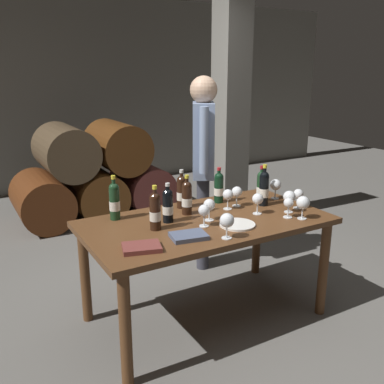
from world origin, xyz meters
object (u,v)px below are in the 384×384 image
at_px(wine_bottle_0, 168,205).
at_px(wine_bottle_6, 219,187).
at_px(wine_glass_1, 289,204).
at_px(sommelier_presenting, 203,155).
at_px(wine_glass_0, 303,203).
at_px(wine_glass_9, 209,205).
at_px(wine_bottle_1, 114,201).
at_px(tasting_notebook, 142,247).
at_px(wine_bottle_7, 187,197).
at_px(serving_plate, 237,225).
at_px(wine_glass_10, 204,211).
at_px(wine_bottle_3, 264,188).
at_px(wine_glass_3, 298,195).
at_px(wine_glass_4, 227,221).
at_px(wine_glass_6, 276,185).
at_px(wine_glass_8, 237,192).
at_px(wine_bottle_5, 155,211).
at_px(wine_glass_5, 258,199).
at_px(wine_glass_7, 289,197).
at_px(leather_ledger, 189,236).
at_px(wine_glass_2, 228,195).
at_px(dining_table, 206,232).
at_px(wine_bottle_4, 182,191).
at_px(wine_bottle_2, 261,186).

distance_m(wine_bottle_0, wine_bottle_6, 0.58).
height_order(wine_glass_1, sommelier_presenting, sommelier_presenting).
bearing_deg(wine_glass_0, wine_glass_9, 153.07).
xyz_separation_m(wine_bottle_1, tasting_notebook, (-0.05, -0.58, -0.12)).
xyz_separation_m(wine_bottle_7, serving_plate, (0.18, -0.38, -0.12)).
bearing_deg(serving_plate, wine_glass_1, -6.44).
xyz_separation_m(wine_glass_10, tasting_notebook, (-0.51, -0.15, -0.09)).
relative_size(wine_bottle_1, wine_glass_0, 1.90).
relative_size(wine_bottle_3, wine_glass_3, 2.13).
height_order(wine_glass_4, wine_glass_6, wine_glass_4).
bearing_deg(wine_glass_8, wine_bottle_0, -175.16).
relative_size(wine_bottle_6, wine_glass_1, 1.94).
distance_m(wine_bottle_5, wine_glass_6, 1.14).
distance_m(wine_bottle_0, wine_glass_3, 1.00).
bearing_deg(wine_glass_8, wine_glass_4, -130.91).
relative_size(wine_glass_5, wine_glass_9, 1.00).
distance_m(wine_bottle_5, tasting_notebook, 0.35).
xyz_separation_m(wine_glass_0, wine_glass_9, (-0.58, 0.30, -0.01)).
xyz_separation_m(wine_glass_3, wine_glass_7, (-0.12, -0.04, 0.01)).
relative_size(wine_glass_7, leather_ledger, 0.74).
distance_m(wine_bottle_0, wine_bottle_3, 0.80).
height_order(wine_glass_0, wine_glass_2, wine_glass_0).
height_order(wine_glass_1, wine_glass_10, wine_glass_10).
bearing_deg(wine_bottle_0, wine_glass_10, -49.59).
xyz_separation_m(wine_glass_9, sommelier_presenting, (0.42, 0.77, 0.17)).
bearing_deg(wine_bottle_1, dining_table, -30.84).
distance_m(wine_glass_5, tasting_notebook, 1.00).
bearing_deg(leather_ledger, wine_bottle_7, 72.30).
height_order(wine_bottle_0, wine_bottle_4, wine_bottle_4).
bearing_deg(wine_bottle_2, wine_glass_10, -159.70).
height_order(wine_bottle_7, tasting_notebook, wine_bottle_7).
height_order(wine_glass_5, sommelier_presenting, sommelier_presenting).
distance_m(wine_bottle_7, wine_glass_7, 0.74).
distance_m(wine_glass_1, wine_glass_5, 0.22).
xyz_separation_m(wine_bottle_4, wine_glass_3, (0.75, -0.45, -0.02)).
xyz_separation_m(wine_bottle_6, tasting_notebook, (-0.89, -0.54, -0.11)).
bearing_deg(wine_glass_9, wine_glass_2, 29.35).
relative_size(wine_bottle_2, serving_plate, 1.20).
bearing_deg(wine_glass_6, wine_glass_1, -119.20).
bearing_deg(wine_glass_4, wine_bottle_6, 60.55).
bearing_deg(wine_bottle_1, wine_glass_10, -42.95).
relative_size(wine_glass_2, leather_ledger, 0.70).
height_order(wine_glass_3, wine_glass_10, wine_glass_10).
distance_m(wine_bottle_6, wine_glass_0, 0.68).
relative_size(wine_glass_6, sommelier_presenting, 0.09).
bearing_deg(wine_glass_2, wine_bottle_6, 78.59).
xyz_separation_m(wine_glass_3, sommelier_presenting, (-0.30, 0.88, 0.18)).
height_order(dining_table, wine_bottle_0, wine_bottle_0).
height_order(wine_bottle_5, wine_glass_8, wine_bottle_5).
xyz_separation_m(wine_bottle_7, leather_ledger, (-0.21, -0.40, -0.11)).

